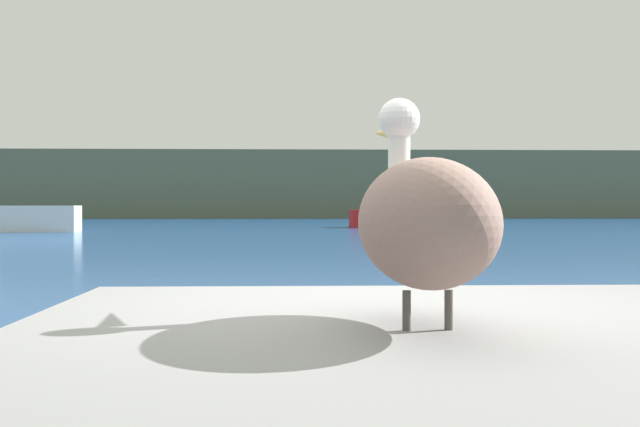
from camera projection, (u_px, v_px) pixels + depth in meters
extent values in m
cube|color=#5B664C|center=(296.00, 185.00, 80.55)|extent=(140.00, 10.10, 7.04)
ellipsoid|color=#8E6E63|center=(424.00, 223.00, 2.67)|extent=(0.55, 1.06, 0.47)
cylinder|color=white|center=(399.00, 168.00, 3.03)|extent=(0.09, 0.09, 0.30)
sphere|color=white|center=(399.00, 119.00, 3.02)|extent=(0.17, 0.17, 0.17)
cone|color=gold|center=(384.00, 133.00, 3.30)|extent=(0.10, 0.39, 0.09)
cylinder|color=#4C4742|center=(407.00, 311.00, 2.61)|extent=(0.03, 0.03, 0.14)
cylinder|color=#4C4742|center=(449.00, 310.00, 2.64)|extent=(0.03, 0.03, 0.14)
cube|color=red|center=(409.00, 219.00, 44.06)|extent=(7.08, 2.21, 1.03)
cube|color=#1E6099|center=(409.00, 195.00, 44.05)|extent=(2.58, 1.49, 1.73)
cylinder|color=#B2B2B2|center=(444.00, 186.00, 44.19)|extent=(0.12, 0.12, 2.84)
cylinder|color=#3F382D|center=(465.00, 204.00, 44.29)|extent=(0.10, 0.10, 0.70)
cube|color=white|center=(0.00, 219.00, 35.72)|extent=(7.45, 2.80, 1.28)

